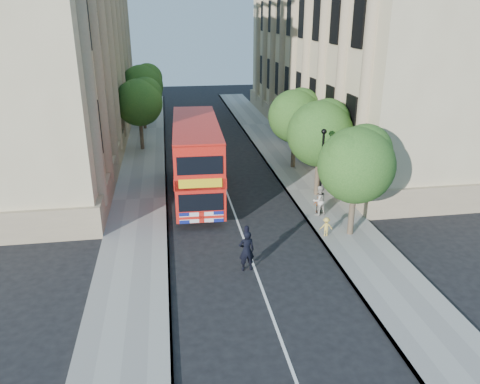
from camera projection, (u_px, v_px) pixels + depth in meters
name	position (u px, v px, depth m)	size (l,w,h in m)	color
ground	(256.00, 272.00, 21.97)	(120.00, 120.00, 0.00)	black
pavement_right	(311.00, 190.00, 32.01)	(3.50, 80.00, 0.12)	gray
pavement_left	(140.00, 199.00, 30.33)	(3.50, 80.00, 0.12)	gray
building_right	(356.00, 40.00, 42.87)	(12.00, 38.00, 18.00)	tan
building_left	(40.00, 43.00, 38.83)	(12.00, 38.00, 18.00)	tan
tree_right_near	(357.00, 161.00, 24.10)	(4.00, 4.00, 6.08)	#473828
tree_right_mid	(321.00, 130.00, 29.56)	(4.20, 4.20, 6.37)	#473828
tree_right_far	(295.00, 113.00, 35.13)	(4.00, 4.00, 6.15)	#473828
tree_left_far	(139.00, 100.00, 39.81)	(4.00, 4.00, 6.30)	#473828
tree_left_back	(142.00, 83.00, 47.09)	(4.20, 4.20, 6.65)	#473828
lamp_post	(321.00, 175.00, 27.33)	(0.32, 0.32, 5.16)	black
double_decker_bus	(197.00, 157.00, 30.03)	(3.17, 10.68, 4.89)	red
box_van	(193.00, 172.00, 31.32)	(2.35, 5.14, 2.87)	black
police_constable	(247.00, 251.00, 21.81)	(0.74, 0.49, 2.04)	black
woman_pedestrian	(319.00, 200.00, 27.60)	(0.88, 0.69, 1.82)	beige
child_a	(318.00, 204.00, 28.07)	(0.60, 0.25, 1.03)	orange
child_b	(326.00, 227.00, 25.12)	(0.68, 0.39, 1.05)	gold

